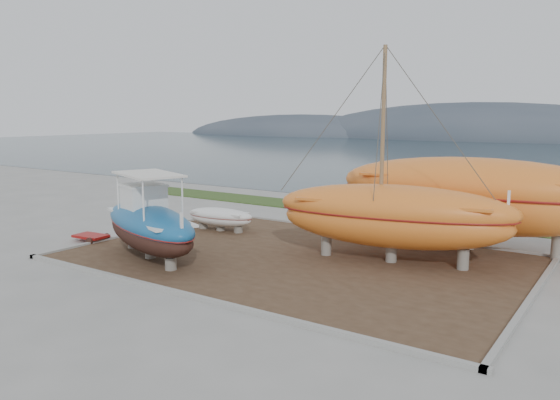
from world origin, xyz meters
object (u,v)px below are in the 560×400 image
Objects in this scene: blue_caique at (149,216)px; red_trailer at (91,238)px; orange_sailboat at (394,156)px; orange_bare_hull at (471,205)px; white_dinghy at (220,220)px.

red_trailer is at bearing -166.05° from blue_caique.
orange_sailboat is 5.02m from orange_bare_hull.
orange_sailboat is at bearing -119.61° from orange_bare_hull.
orange_bare_hull reaches higher than blue_caique.
orange_bare_hull is 5.17× the size of red_trailer.
orange_sailboat reaches higher than white_dinghy.
white_dinghy is 12.16m from orange_bare_hull.
white_dinghy is at bearing 164.95° from orange_sailboat.
orange_bare_hull is (11.64, 3.22, 1.41)m from white_dinghy.
red_trailer is (-15.26, -8.38, -1.86)m from orange_bare_hull.
blue_caique is 13.86m from orange_bare_hull.
white_dinghy is 0.39× the size of orange_sailboat.
orange_sailboat is (9.64, -0.76, 3.71)m from white_dinghy.
orange_sailboat is at bearing 13.00° from red_trailer.
red_trailer is (-4.74, 0.64, -1.66)m from blue_caique.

